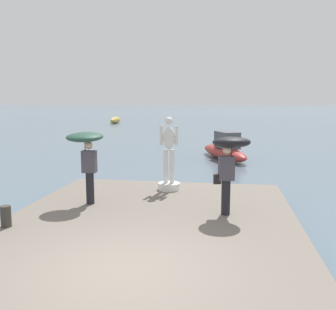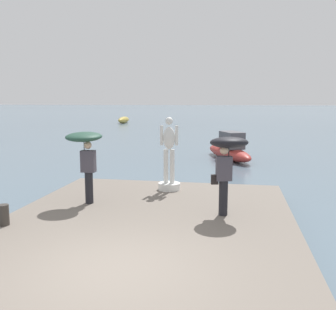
{
  "view_description": "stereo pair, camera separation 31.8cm",
  "coord_description": "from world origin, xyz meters",
  "px_view_note": "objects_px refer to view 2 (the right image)",
  "views": [
    {
      "loc": [
        1.74,
        -5.81,
        3.24
      ],
      "look_at": [
        0.0,
        5.6,
        1.55
      ],
      "focal_mm": 40.17,
      "sensor_mm": 36.0,
      "label": 1
    },
    {
      "loc": [
        2.05,
        -5.76,
        3.24
      ],
      "look_at": [
        0.0,
        5.6,
        1.55
      ],
      "focal_mm": 40.17,
      "sensor_mm": 36.0,
      "label": 2
    }
  ],
  "objects_px": {
    "statue_white_figure": "(169,163)",
    "mooring_bollard": "(4,215)",
    "onlooker_right": "(227,154)",
    "boat_near": "(229,150)",
    "boat_far": "(124,120)",
    "onlooker_left": "(85,147)"
  },
  "relations": [
    {
      "from": "onlooker_left",
      "to": "mooring_bollard",
      "type": "xyz_separation_m",
      "value": [
        -1.13,
        -2.14,
        -1.33
      ]
    },
    {
      "from": "statue_white_figure",
      "to": "onlooker_left",
      "type": "relative_size",
      "value": 1.16
    },
    {
      "from": "onlooker_right",
      "to": "boat_near",
      "type": "height_order",
      "value": "onlooker_right"
    },
    {
      "from": "onlooker_left",
      "to": "onlooker_right",
      "type": "xyz_separation_m",
      "value": [
        3.86,
        -0.42,
        -0.03
      ]
    },
    {
      "from": "boat_far",
      "to": "onlooker_left",
      "type": "bearing_deg",
      "value": -74.45
    },
    {
      "from": "statue_white_figure",
      "to": "boat_near",
      "type": "height_order",
      "value": "statue_white_figure"
    },
    {
      "from": "onlooker_left",
      "to": "boat_near",
      "type": "xyz_separation_m",
      "value": [
        3.73,
        11.13,
        -1.44
      ]
    },
    {
      "from": "statue_white_figure",
      "to": "mooring_bollard",
      "type": "xyz_separation_m",
      "value": [
        -3.12,
        -4.07,
        -0.62
      ]
    },
    {
      "from": "boat_near",
      "to": "mooring_bollard",
      "type": "bearing_deg",
      "value": -110.1
    },
    {
      "from": "onlooker_left",
      "to": "mooring_bollard",
      "type": "bearing_deg",
      "value": -117.8
    },
    {
      "from": "onlooker_right",
      "to": "boat_near",
      "type": "distance_m",
      "value": 11.64
    },
    {
      "from": "statue_white_figure",
      "to": "boat_far",
      "type": "relative_size",
      "value": 0.49
    },
    {
      "from": "statue_white_figure",
      "to": "onlooker_right",
      "type": "height_order",
      "value": "statue_white_figure"
    },
    {
      "from": "statue_white_figure",
      "to": "mooring_bollard",
      "type": "height_order",
      "value": "statue_white_figure"
    },
    {
      "from": "mooring_bollard",
      "to": "boat_near",
      "type": "bearing_deg",
      "value": 69.9
    },
    {
      "from": "onlooker_left",
      "to": "boat_far",
      "type": "xyz_separation_m",
      "value": [
        -11.65,
        41.87,
        -1.52
      ]
    },
    {
      "from": "mooring_bollard",
      "to": "boat_far",
      "type": "distance_m",
      "value": 45.25
    },
    {
      "from": "statue_white_figure",
      "to": "onlooker_left",
      "type": "bearing_deg",
      "value": -135.91
    },
    {
      "from": "boat_near",
      "to": "statue_white_figure",
      "type": "bearing_deg",
      "value": -100.7
    },
    {
      "from": "onlooker_left",
      "to": "mooring_bollard",
      "type": "height_order",
      "value": "onlooker_left"
    },
    {
      "from": "onlooker_left",
      "to": "mooring_bollard",
      "type": "distance_m",
      "value": 2.76
    },
    {
      "from": "statue_white_figure",
      "to": "onlooker_left",
      "type": "height_order",
      "value": "statue_white_figure"
    }
  ]
}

